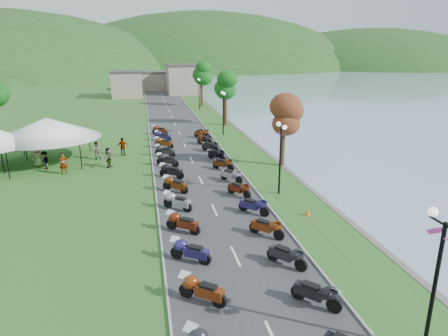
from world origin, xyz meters
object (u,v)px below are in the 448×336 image
pedestrian_c (46,169)px  streetlamp_near (435,287)px  pedestrian_a (65,174)px  vendor_tent_main (49,140)px  pedestrian_b (97,159)px

pedestrian_c → streetlamp_near: bearing=-1.6°
pedestrian_a → vendor_tent_main: bearing=90.0°
streetlamp_near → pedestrian_c: size_ratio=3.18×
pedestrian_c → pedestrian_b: bearing=85.8°
pedestrian_a → pedestrian_c: pedestrian_a is taller
vendor_tent_main → pedestrian_b: size_ratio=3.70×
streetlamp_near → pedestrian_c: 30.64m
streetlamp_near → pedestrian_b: streetlamp_near is taller
streetlamp_near → vendor_tent_main: streetlamp_near is taller
vendor_tent_main → pedestrian_c: 3.14m
vendor_tent_main → pedestrian_a: 4.97m
pedestrian_b → streetlamp_near: bearing=107.7°
streetlamp_near → pedestrian_a: 28.20m
vendor_tent_main → pedestrian_b: 4.45m
pedestrian_b → pedestrian_c: 4.64m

